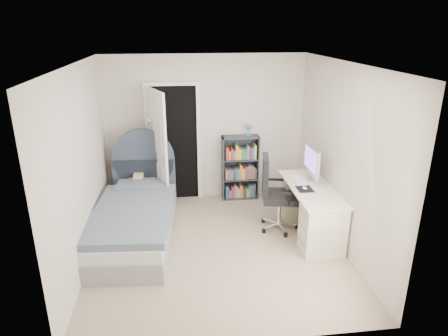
{
  "coord_description": "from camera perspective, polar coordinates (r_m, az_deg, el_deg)",
  "views": [
    {
      "loc": [
        -0.51,
        -4.85,
        2.94
      ],
      "look_at": [
        0.13,
        0.23,
        1.09
      ],
      "focal_mm": 32.0,
      "sensor_mm": 36.0,
      "label": 1
    }
  ],
  "objects": [
    {
      "name": "room_shell",
      "position": [
        5.16,
        -1.07,
        0.72
      ],
      "size": [
        3.5,
        3.7,
        2.6
      ],
      "color": "gray",
      "rests_on": "ground"
    },
    {
      "name": "desk",
      "position": [
        6.01,
        12.18,
        -5.61
      ],
      "size": [
        0.6,
        1.51,
        1.24
      ],
      "color": "beige",
      "rests_on": "ground"
    },
    {
      "name": "nightstand",
      "position": [
        6.7,
        -11.65,
        -2.66
      ],
      "size": [
        0.44,
        0.44,
        0.64
      ],
      "color": "tan",
      "rests_on": "ground"
    },
    {
      "name": "bed",
      "position": [
        5.94,
        -12.52,
        -6.93
      ],
      "size": [
        1.21,
        2.31,
        1.38
      ],
      "color": "gray",
      "rests_on": "ground"
    },
    {
      "name": "bookcase",
      "position": [
        7.03,
        2.37,
        -0.24
      ],
      "size": [
        0.64,
        0.27,
        1.35
      ],
      "color": "#343C46",
      "rests_on": "ground"
    },
    {
      "name": "office_chair",
      "position": [
        5.97,
        7.15,
        -3.13
      ],
      "size": [
        0.61,
        0.63,
        1.14
      ],
      "color": "silver",
      "rests_on": "ground"
    },
    {
      "name": "floor_lamp",
      "position": [
        6.78,
        -10.47,
        -0.42
      ],
      "size": [
        0.22,
        0.22,
        1.54
      ],
      "color": "silver",
      "rests_on": "ground"
    },
    {
      "name": "door",
      "position": [
        6.66,
        -8.63,
        2.99
      ],
      "size": [
        0.92,
        0.78,
        2.06
      ],
      "color": "black",
      "rests_on": "ground"
    }
  ]
}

